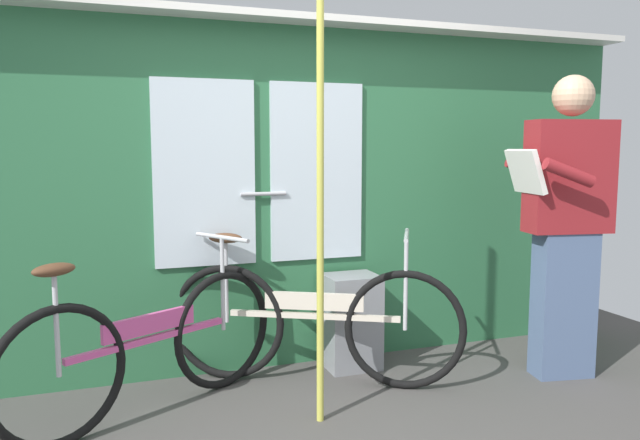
{
  "coord_description": "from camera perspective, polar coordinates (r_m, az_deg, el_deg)",
  "views": [
    {
      "loc": [
        -1.14,
        -2.54,
        1.38
      ],
      "look_at": [
        0.04,
        0.78,
        0.97
      ],
      "focal_mm": 34.96,
      "sensor_mm": 36.0,
      "label": 1
    }
  ],
  "objects": [
    {
      "name": "train_door_wall",
      "position": [
        3.9,
        -2.68,
        2.96
      ],
      "size": [
        4.74,
        0.28,
        2.15
      ],
      "color": "#2D6B42",
      "rests_on": "ground_plane"
    },
    {
      "name": "bicycle_near_door",
      "position": [
        3.67,
        -0.69,
        -9.3
      ],
      "size": [
        1.56,
        0.88,
        0.9
      ],
      "rotation": [
        0.0,
        0.0,
        -0.49
      ],
      "color": "black",
      "rests_on": "ground_plane"
    },
    {
      "name": "bicycle_leaning_behind",
      "position": [
        3.38,
        -15.38,
        -11.08
      ],
      "size": [
        1.46,
        0.86,
        0.89
      ],
      "rotation": [
        0.0,
        0.0,
        0.51
      ],
      "color": "black",
      "rests_on": "ground_plane"
    },
    {
      "name": "passenger_reading_newspaper",
      "position": [
        3.96,
        21.61,
        0.01
      ],
      "size": [
        0.62,
        0.56,
        1.8
      ],
      "rotation": [
        0.0,
        0.0,
        2.97
      ],
      "color": "slate",
      "rests_on": "ground_plane"
    },
    {
      "name": "trash_bin_by_wall",
      "position": [
        3.96,
        2.88,
        -9.25
      ],
      "size": [
        0.33,
        0.28,
        0.59
      ],
      "primitive_type": "cube",
      "color": "gray",
      "rests_on": "ground_plane"
    },
    {
      "name": "handrail_pole",
      "position": [
        3.04,
        0.02,
        0.57
      ],
      "size": [
        0.04,
        0.04,
        2.11
      ],
      "primitive_type": "cylinder",
      "color": "#C6C14C",
      "rests_on": "ground_plane"
    }
  ]
}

